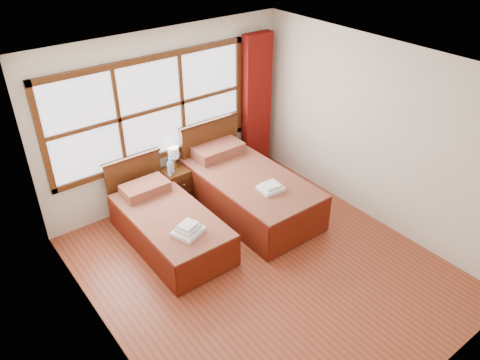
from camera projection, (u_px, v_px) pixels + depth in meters
floor at (263, 267)px, 6.04m from camera, size 4.50×4.50×0.00m
ceiling at (269, 72)px, 4.67m from camera, size 4.50×4.50×0.00m
wall_back at (167, 118)px, 6.87m from camera, size 4.00×0.00×4.00m
wall_left at (100, 252)px, 4.32m from camera, size 0.00×4.50×4.50m
wall_right at (377, 135)px, 6.39m from camera, size 0.00×4.50×4.50m
window at (151, 110)px, 6.61m from camera, size 3.16×0.06×1.56m
curtain at (257, 104)px, 7.68m from camera, size 0.50×0.16×2.30m
bed_left at (168, 225)px, 6.35m from camera, size 0.96×1.98×0.93m
bed_right at (246, 188)px, 7.02m from camera, size 1.15×2.22×1.12m
nightstand at (177, 185)px, 7.21m from camera, size 0.42×0.41×0.55m
towels_left at (188, 230)px, 5.82m from camera, size 0.43×0.40×0.15m
towels_right at (271, 187)px, 6.49m from camera, size 0.34×0.30×0.09m
lamp at (173, 153)px, 7.04m from camera, size 0.17×0.17×0.32m
bottle_near at (169, 169)px, 6.87m from camera, size 0.06×0.06×0.24m
bottle_far at (172, 165)px, 6.94m from camera, size 0.07×0.07×0.28m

